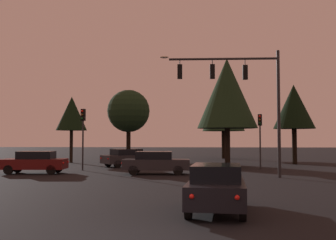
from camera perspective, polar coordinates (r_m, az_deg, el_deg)
The scene contains 13 objects.
ground_plane at distance 33.16m, azimuth 1.58°, elevation -6.91°, with size 168.00×168.00×0.00m, color black.
traffic_signal_mast_arm at distance 24.39m, azimuth 10.76°, elevation 4.82°, with size 7.42×0.50×7.83m.
traffic_light_corner_left at distance 31.12m, azimuth 13.42°, elevation -1.47°, with size 0.35×0.38×4.31m.
traffic_light_corner_right at distance 29.86m, azimuth -12.44°, elevation -1.01°, with size 0.36×0.38×4.64m.
car_nearside_lane at distance 12.69m, azimuth 7.18°, elevation -9.78°, with size 2.09×4.20×1.52m.
car_crossing_left at distance 26.04m, azimuth -1.81°, elevation -6.25°, with size 4.54×2.00×1.52m.
car_crossing_right at distance 28.01m, azimuth -19.08°, elevation -5.86°, with size 4.46×2.12×1.52m.
car_far_lane at distance 33.37m, azimuth -6.00°, elevation -5.50°, with size 4.55×4.21×1.52m.
tree_behind_sign at distance 33.32m, azimuth 8.70°, elevation 3.91°, with size 5.09×5.09×9.27m.
tree_left_far at distance 40.15m, azimuth -14.03°, elevation 0.90°, with size 3.07×3.07×6.66m.
tree_center_horizon at distance 46.76m, azimuth -5.84°, elevation 1.30°, with size 5.10×5.10×8.31m.
tree_right_cluster at distance 38.37m, azimuth 18.07°, elevation 1.84°, with size 3.86×3.86×7.52m.
tree_lot_edge at distance 47.99m, azimuth 8.16°, elevation 1.81°, with size 5.16×5.16×9.15m.
Camera 1 is at (1.41, -8.55, 2.31)m, focal length 41.32 mm.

